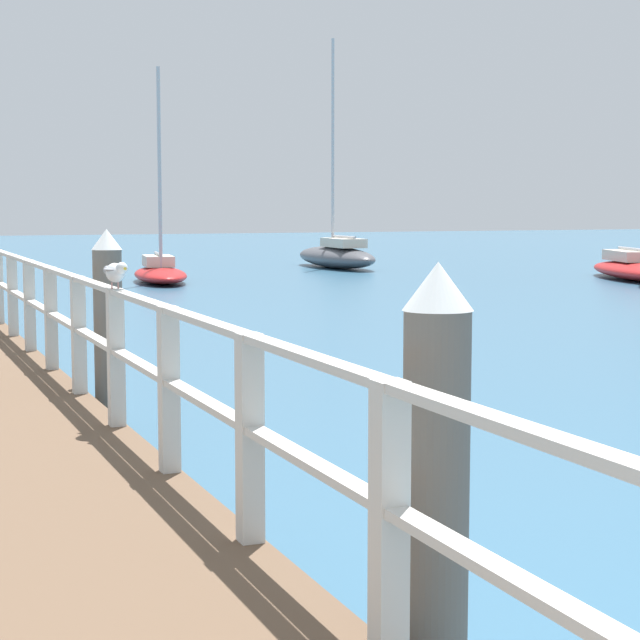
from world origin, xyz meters
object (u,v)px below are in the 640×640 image
Objects in this scene: dock_piling_near at (436,488)px; dock_piling_far at (108,326)px; boat_0 at (160,271)px; boat_5 at (639,268)px; boat_1 at (336,255)px; seagull_foreground at (115,272)px.

dock_piling_near is 6.64m from dock_piling_far.
boat_0 is 13.61m from boat_5.
boat_1 is (12.64, 30.39, -0.52)m from dock_piling_near.
boat_1 is (13.02, 25.92, -1.18)m from seagull_foreground.
dock_piling_far is 26.90m from boat_1.
dock_piling_near is 26.33m from boat_0.
seagull_foreground is at bearing 60.81° from boat_5.
dock_piling_far is 0.33× the size of boat_0.
dock_piling_far is 2.31m from seagull_foreground.
dock_piling_far is at bearing -116.84° from boat_1.
boat_5 is at bearing -141.89° from seagull_foreground.
seagull_foreground is 0.08× the size of boat_0.
boat_1 reaches higher than dock_piling_far.
seagull_foreground is (-0.38, 4.46, 0.66)m from dock_piling_near.
dock_piling_near is 28.36m from boat_5.
boat_0 is (5.73, 21.31, -1.31)m from seagull_foreground.
dock_piling_near is 4.53m from seagull_foreground.
seagull_foreground is at bearing -115.48° from boat_1.
seagull_foreground is at bearing 83.19° from boat_0.
dock_piling_near is at bearing 86.51° from boat_0.
boat_5 is (12.97, -4.13, 0.03)m from boat_0.
boat_1 is at bearing -121.13° from seagull_foreground.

